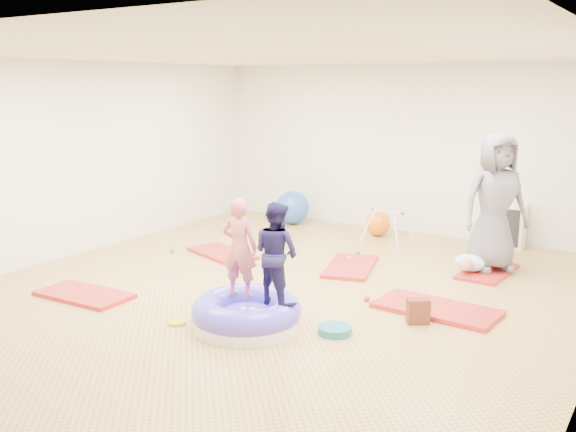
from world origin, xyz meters
The scene contains 19 objects.
room centered at (0.00, 0.00, 1.40)m, with size 7.01×8.01×2.81m.
gym_mat_front_left centered at (-1.84, -1.30, 0.02)m, with size 1.15×0.58×0.05m, color red.
gym_mat_mid_left centered at (-1.63, 1.07, 0.02)m, with size 1.11×0.56×0.05m, color red.
gym_mat_center_back centered at (0.28, 1.46, 0.02)m, with size 1.18×0.59×0.05m, color red.
gym_mat_right centered at (1.85, 0.45, 0.03)m, with size 1.33×0.66×0.06m, color red.
gym_mat_rear_right centered at (1.92, 2.22, 0.02)m, with size 1.08×0.54×0.04m, color red.
inflatable_cushion centered at (0.35, -1.05, 0.14)m, with size 1.14×1.14×0.36m.
child_pink centered at (0.19, -0.94, 0.85)m, with size 0.38×0.25×1.05m, color #D35D61.
child_navy centered at (0.64, -0.93, 0.85)m, with size 0.51×0.40×1.05m, color #191544.
adult_caregiver centered at (1.94, 2.30, 0.95)m, with size 0.89×0.58×1.82m, color slate.
infant centered at (1.73, 2.00, 0.17)m, with size 0.40×0.41×0.24m.
ball_pit_balls centered at (-0.27, 1.14, 0.04)m, with size 3.67×1.88×0.07m.
exercise_ball_blue centered at (-1.89, 3.43, 0.30)m, with size 0.60×0.60×0.60m, color #2754B2.
exercise_ball_orange centered at (-0.21, 3.42, 0.21)m, with size 0.41×0.41×0.41m, color orange.
infant_play_gym centered at (0.10, 3.06, 0.35)m, with size 0.68×0.64×0.52m.
cube_shelf centered at (1.70, 3.79, 0.33)m, with size 0.67×0.33×0.67m.
balance_disc centered at (1.21, -0.72, 0.04)m, with size 0.34×0.34×0.08m, color #1A7177.
backpack centered at (1.81, 0.00, 0.13)m, with size 0.23×0.14×0.26m, color maroon.
yellow_toy centered at (-0.32, -1.38, 0.01)m, with size 0.19×0.19×0.03m, color gold.
Camera 1 is at (4.07, -6.11, 2.47)m, focal length 40.00 mm.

